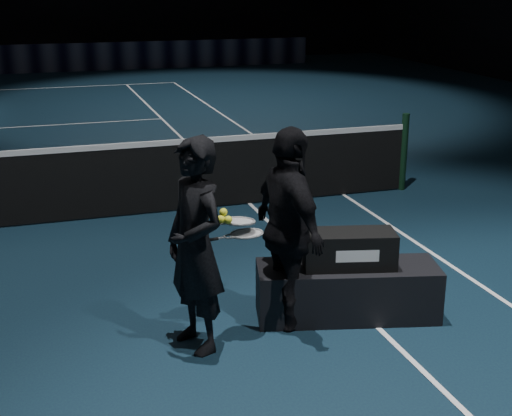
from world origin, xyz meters
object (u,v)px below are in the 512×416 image
Objects in this scene: player_bench at (347,291)px; player_b at (289,230)px; racket_lower at (247,234)px; racket_bag at (349,249)px; player_a at (195,246)px; tennis_balls at (224,217)px; racket_upper at (239,221)px.

player_b is (-0.56, 0.01, 0.64)m from player_bench.
player_b is 2.58× the size of racket_lower.
player_b is at bearing -166.85° from racket_bag.
player_b is at bearing 79.74° from player_a.
player_bench is 0.85m from player_b.
racket_lower is (-0.95, -0.06, 0.67)m from player_bench.
player_a reaches higher than racket_lower.
racket_bag is 6.67× the size of tennis_balls.
player_bench is 13.33× the size of tennis_balls.
racket_bag is 1.07m from racket_upper.
racket_lower is (-0.95, -0.06, 0.27)m from racket_bag.
player_bench is at bearing 0.00° from racket_bag.
racket_bag is (0.00, 0.00, 0.40)m from player_bench.
player_bench is at bearing -98.56° from player_b.
player_b is 14.65× the size of tennis_balls.
racket_upper is 5.67× the size of tennis_balls.
tennis_balls is at bearing -161.97° from racket_bag.
player_a is at bearing -160.85° from racket_bag.
player_b reaches higher than player_bench.
player_a is 0.42m from racket_upper.
player_a is 0.85m from player_b.
racket_lower is at bearing -42.66° from racket_upper.
player_b is 0.63m from tennis_balls.
racket_bag is 0.46× the size of player_b.
racket_bag is 1.23m from tennis_balls.
player_b is at bearing -0.00° from racket_lower.
racket_bag reaches higher than player_bench.
player_a is 0.45m from racket_lower.
player_b reaches higher than racket_upper.
player_a is at bearing -169.74° from tennis_balls.
player_b is at bearing -166.85° from player_bench.
racket_upper is at bearing 22.70° from tennis_balls.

